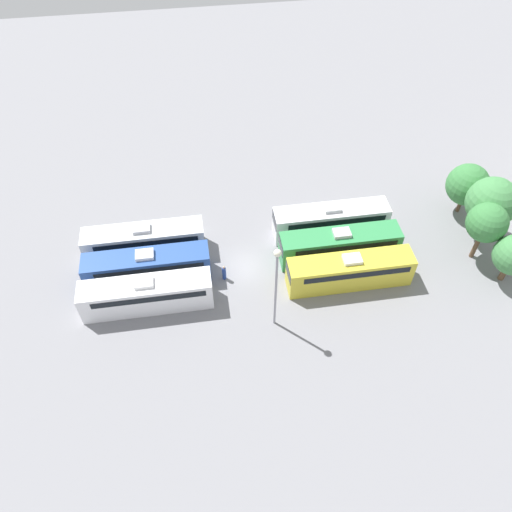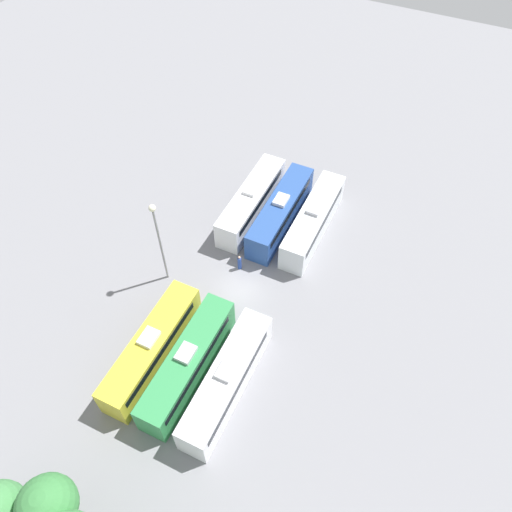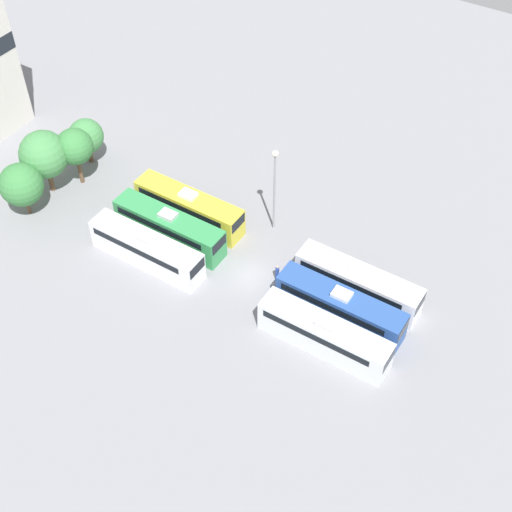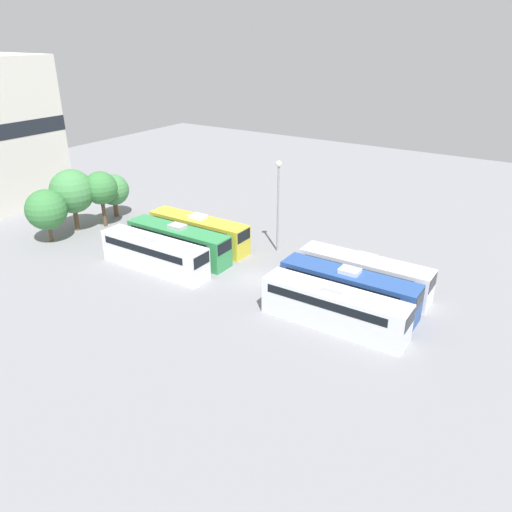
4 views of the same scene
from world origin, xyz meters
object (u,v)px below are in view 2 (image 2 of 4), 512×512
Objects in this scene: bus_0 at (313,220)px; bus_1 at (280,211)px; bus_3 at (227,380)px; tree_2 at (47,505)px; bus_2 at (251,201)px; bus_4 at (188,363)px; light_pole at (158,232)px; bus_5 at (152,348)px; worker_person at (240,263)px.

bus_1 is (3.32, 0.28, 0.00)m from bus_0.
tree_2 reaches higher than bus_3.
bus_2 is 30.90m from tree_2.
bus_3 is 1.00× the size of bus_4.
bus_0 is 1.00× the size of bus_3.
bus_2 is at bearing -1.39° from bus_1.
bus_4 is 1.22× the size of light_pole.
light_pole reaches higher than bus_0.
light_pole reaches higher than bus_3.
tree_2 is (-4.73, 20.15, -1.66)m from light_pole.
bus_5 is 9.35m from light_pole.
light_pole is (6.62, 10.52, 4.48)m from bus_1.
bus_4 is at bearing -178.63° from bus_5.
bus_1 is at bearing -122.19° from light_pole.
bus_2 is (6.50, 0.20, 0.00)m from bus_0.
light_pole is (6.62, -7.41, 4.48)m from bus_4.
bus_3 is at bearing 100.70° from bus_1.
bus_5 is at bearing 0.71° from bus_3.
bus_3 is at bearing 90.22° from bus_0.
bus_3 is at bearing 111.97° from worker_person.
bus_3 is at bearing -112.51° from tree_2.
tree_2 is at bearing 86.46° from bus_1.
bus_2 is at bearing 1.76° from bus_0.
bus_0 and bus_1 have the same top height.
bus_0 reaches higher than worker_person.
bus_2 is 12.01m from light_pole.
bus_2 and bus_3 have the same top height.
bus_5 is 1.78× the size of tree_2.
tree_2 is at bearing 81.54° from bus_4.
bus_1 is 1.00× the size of bus_3.
bus_5 is 6.65× the size of worker_person.
light_pole is at bearing 33.98° from worker_person.
bus_1 is at bearing 178.61° from bus_2.
tree_2 is (5.21, 30.95, 2.82)m from bus_0.
bus_2 is at bearing -73.16° from worker_person.
bus_4 is at bearing 100.03° from bus_2.
bus_1 is 1.00× the size of bus_2.
light_pole reaches higher than bus_5.
bus_5 is (6.56, 18.28, 0.00)m from bus_0.
bus_0 is 1.00× the size of bus_5.
bus_0 is at bearing -132.64° from light_pole.
bus_1 is 1.22× the size of light_pole.
bus_3 is 1.22× the size of light_pole.
bus_4 is (-0.00, 17.93, 0.00)m from bus_1.
bus_4 is 1.78× the size of tree_2.
bus_0 and bus_3 have the same top height.
bus_3 is 6.63m from bus_5.
worker_person is at bearing -84.35° from bus_4.
bus_0 is at bearing -100.33° from bus_4.
worker_person is (4.42, 7.07, -0.89)m from bus_0.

